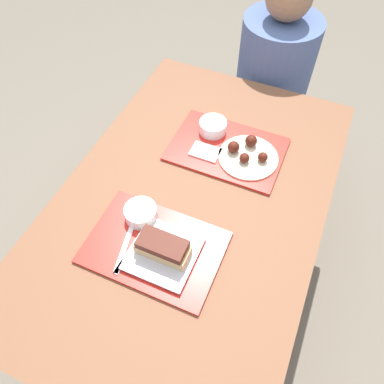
{
  "coord_description": "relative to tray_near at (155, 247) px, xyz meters",
  "views": [
    {
      "loc": [
        0.31,
        -0.72,
        1.88
      ],
      "look_at": [
        0.0,
        -0.0,
        0.82
      ],
      "focal_mm": 35.0,
      "sensor_mm": 36.0,
      "label": 1
    }
  ],
  "objects": [
    {
      "name": "person_seated_across",
      "position": [
        0.08,
        1.18,
        -0.02
      ],
      "size": [
        0.38,
        0.38,
        0.72
      ],
      "color": "#4C6093",
      "rests_on": "picnic_bench_far"
    },
    {
      "name": "picnic_bench_far",
      "position": [
        0.03,
        1.18,
        -0.39
      ],
      "size": [
        0.88,
        0.28,
        0.46
      ],
      "color": "brown",
      "rests_on": "ground_plane"
    },
    {
      "name": "bowl_coleslaw_near",
      "position": [
        -0.09,
        0.08,
        0.03
      ],
      "size": [
        0.11,
        0.11,
        0.05
      ],
      "color": "silver",
      "rests_on": "tray_near"
    },
    {
      "name": "picnic_table",
      "position": [
        0.03,
        0.23,
        -0.11
      ],
      "size": [
        0.93,
        1.46,
        0.78
      ],
      "color": "brown",
      "rests_on": "ground_plane"
    },
    {
      "name": "wings_plate_far",
      "position": [
        0.15,
        0.49,
        0.02
      ],
      "size": [
        0.23,
        0.23,
        0.05
      ],
      "color": "beige",
      "rests_on": "tray_far"
    },
    {
      "name": "ground_plane",
      "position": [
        0.03,
        0.23,
        -0.78
      ],
      "size": [
        12.0,
        12.0,
        0.0
      ],
      "primitive_type": "plane",
      "color": "#706656"
    },
    {
      "name": "condiment_packet",
      "position": [
        0.02,
        0.07,
        0.01
      ],
      "size": [
        0.04,
        0.03,
        0.01
      ],
      "color": "#3F3F47",
      "rests_on": "tray_near"
    },
    {
      "name": "bowl_coleslaw_far",
      "position": [
        -0.02,
        0.57,
        0.03
      ],
      "size": [
        0.11,
        0.11,
        0.05
      ],
      "color": "silver",
      "rests_on": "tray_far"
    },
    {
      "name": "plastic_knife_near",
      "position": [
        -0.06,
        -0.05,
        0.01
      ],
      "size": [
        0.03,
        0.17,
        0.0
      ],
      "color": "white",
      "rests_on": "tray_near"
    },
    {
      "name": "plastic_fork_near",
      "position": [
        -0.08,
        -0.05,
        0.01
      ],
      "size": [
        0.05,
        0.17,
        0.0
      ],
      "color": "white",
      "rests_on": "tray_near"
    },
    {
      "name": "tray_far",
      "position": [
        0.07,
        0.5,
        0.0
      ],
      "size": [
        0.44,
        0.3,
        0.01
      ],
      "color": "red",
      "rests_on": "picnic_table"
    },
    {
      "name": "napkin_far",
      "position": [
        -0.0,
        0.45,
        0.01
      ],
      "size": [
        0.11,
        0.08,
        0.01
      ],
      "color": "white",
      "rests_on": "tray_far"
    },
    {
      "name": "tray_near",
      "position": [
        0.0,
        0.0,
        0.0
      ],
      "size": [
        0.44,
        0.3,
        0.01
      ],
      "color": "red",
      "rests_on": "picnic_table"
    },
    {
      "name": "brisket_sandwich_plate",
      "position": [
        0.04,
        -0.02,
        0.04
      ],
      "size": [
        0.21,
        0.21,
        0.08
      ],
      "color": "beige",
      "rests_on": "tray_near"
    }
  ]
}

